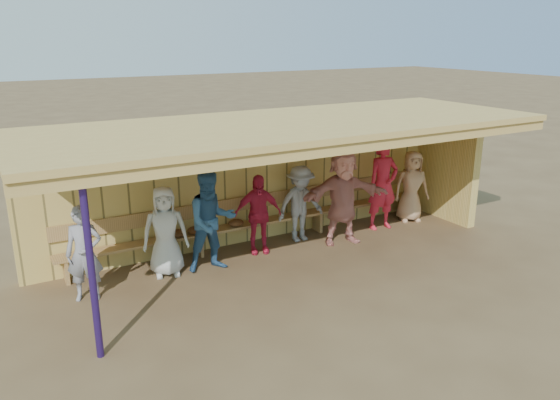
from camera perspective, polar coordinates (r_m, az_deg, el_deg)
The scene contains 12 objects.
ground at distance 9.80m, azimuth 1.02°, elevation -6.40°, with size 90.00×90.00×0.00m, color brown.
player_a at distance 8.69m, azimuth -19.77°, elevation -5.32°, with size 0.54×0.35×1.48m, color gray.
player_b at distance 9.21m, azimuth -11.91°, elevation -3.22°, with size 0.75×0.49×1.53m, color beige.
player_c at distance 9.24m, azimuth -7.17°, elevation -2.20°, with size 0.85×0.66×1.75m, color #325F8C.
player_d at distance 9.96m, azimuth -2.33°, elevation -1.47°, with size 0.87×0.36×1.48m, color red.
player_e at distance 10.54m, azimuth 2.13°, elevation -0.38°, with size 0.97×0.56×1.50m, color gray.
player_f at distance 10.43m, azimuth 6.59°, elevation 0.36°, with size 1.71×0.55×1.85m, color tan.
player_g at distance 11.35m, azimuth 10.70°, elevation 1.58°, with size 0.68×0.45×1.87m, color red.
player_h at distance 12.00m, azimuth 13.58°, elevation 1.41°, with size 0.75×0.49×1.53m, color tan.
dugout_structure at distance 10.03m, azimuth 0.98°, elevation 4.34°, with size 8.80×3.20×2.50m.
bench at distance 10.52m, azimuth -2.07°, elevation -1.66°, with size 7.60×0.34×0.93m.
dugout_equipment at distance 10.28m, azimuth -3.42°, elevation -2.36°, with size 5.58×0.62×0.80m.
Camera 1 is at (-4.60, -7.73, 3.89)m, focal length 35.00 mm.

